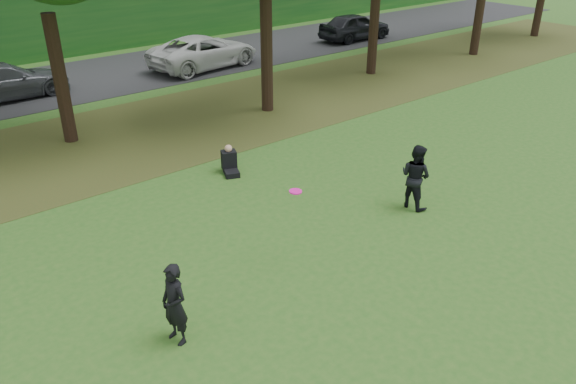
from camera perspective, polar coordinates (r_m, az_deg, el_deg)
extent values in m
plane|color=#26541A|center=(11.68, 19.84, -11.36)|extent=(120.00, 120.00, 0.00)
cube|color=#4A3D1A|center=(20.35, -12.35, 6.38)|extent=(60.00, 7.00, 0.01)
cube|color=black|center=(27.44, -20.35, 10.65)|extent=(70.00, 7.00, 0.02)
cube|color=#154A18|center=(32.60, -24.95, 16.75)|extent=(70.00, 3.00, 5.00)
imported|color=black|center=(10.11, -11.46, -11.14)|extent=(0.47, 0.63, 1.58)
imported|color=black|center=(14.57, 12.82, 1.55)|extent=(0.69, 0.86, 1.70)
imported|color=#404248|center=(25.53, -26.86, 10.01)|extent=(5.00, 2.16, 1.43)
imported|color=#BABABA|center=(28.00, -8.53, 13.94)|extent=(5.77, 3.21, 1.53)
imported|color=black|center=(34.17, 6.81, 16.37)|extent=(4.54, 1.95, 1.53)
cylinder|color=#FE15A7|center=(11.53, 0.77, 0.07)|extent=(0.36, 0.36, 0.04)
cube|color=black|center=(16.34, -5.77, 1.99)|extent=(0.58, 0.67, 0.16)
cube|color=black|center=(16.48, -6.02, 3.26)|extent=(0.52, 0.47, 0.56)
sphere|color=tan|center=(16.34, -6.08, 4.42)|extent=(0.22, 0.22, 0.22)
cylinder|color=black|center=(19.50, -22.12, 10.50)|extent=(0.44, 0.44, 4.12)
cylinder|color=black|center=(21.15, -2.19, 14.28)|extent=(0.44, 0.44, 4.62)
cylinder|color=black|center=(26.69, 8.73, 16.46)|extent=(0.44, 0.44, 4.45)
cylinder|color=black|center=(31.66, 18.99, 17.66)|extent=(0.44, 0.44, 5.17)
cylinder|color=black|center=(37.99, 24.31, 17.35)|extent=(0.44, 0.44, 4.16)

